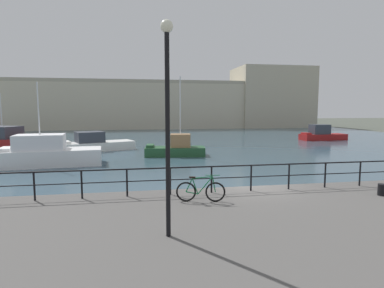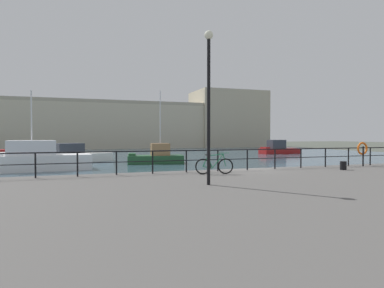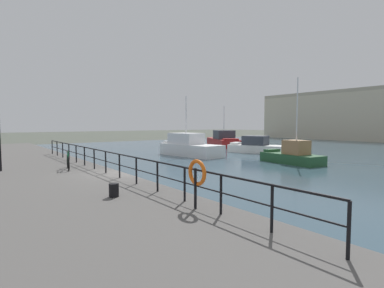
# 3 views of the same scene
# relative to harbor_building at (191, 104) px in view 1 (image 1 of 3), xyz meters

# --- Properties ---
(ground_plane) EXTENTS (240.00, 240.00, 0.00)m
(ground_plane) POSITION_rel_harbor_building_xyz_m (-7.37, -58.94, -5.39)
(ground_plane) COLOR #4C5147
(water_basin) EXTENTS (80.00, 60.00, 0.01)m
(water_basin) POSITION_rel_harbor_building_xyz_m (-7.37, -28.74, -5.39)
(water_basin) COLOR #385160
(water_basin) RESTS_ON ground_plane
(quay_promenade) EXTENTS (56.00, 13.00, 1.00)m
(quay_promenade) POSITION_rel_harbor_building_xyz_m (-7.37, -65.44, -4.89)
(quay_promenade) COLOR #565451
(quay_promenade) RESTS_ON ground_plane
(harbor_building) EXTENTS (70.32, 11.96, 13.80)m
(harbor_building) POSITION_rel_harbor_building_xyz_m (0.00, 0.00, 0.00)
(harbor_building) COLOR #C1B79E
(harbor_building) RESTS_ON ground_plane
(moored_green_narrowboat) EXTENTS (5.65, 2.75, 7.22)m
(moored_green_narrowboat) POSITION_rel_harbor_building_xyz_m (-8.79, -42.93, -4.69)
(moored_green_narrowboat) COLOR #23512D
(moored_green_narrowboat) RESTS_ON water_basin
(moored_small_launch) EXTENTS (7.53, 3.48, 6.30)m
(moored_small_launch) POSITION_rel_harbor_building_xyz_m (-19.00, -46.33, -4.43)
(moored_small_launch) COLOR white
(moored_small_launch) RESTS_ON water_basin
(moored_red_daysailer) EXTENTS (7.92, 5.17, 1.97)m
(moored_red_daysailer) POSITION_rel_harbor_building_xyz_m (-16.65, -37.87, -4.67)
(moored_red_daysailer) COLOR white
(moored_red_daysailer) RESTS_ON water_basin
(moored_cabin_cruiser) EXTENTS (9.95, 7.10, 6.04)m
(moored_cabin_cruiser) POSITION_rel_harbor_building_xyz_m (-27.16, -33.80, -4.50)
(moored_cabin_cruiser) COLOR maroon
(moored_cabin_cruiser) RESTS_ON water_basin
(moored_blue_motorboat) EXTENTS (6.56, 2.53, 2.14)m
(moored_blue_motorboat) POSITION_rel_harbor_building_xyz_m (12.96, -31.54, -4.62)
(moored_blue_motorboat) COLOR maroon
(moored_blue_motorboat) RESTS_ON water_basin
(quay_railing) EXTENTS (23.10, 0.07, 1.08)m
(quay_railing) POSITION_rel_harbor_building_xyz_m (-7.76, -59.69, -3.65)
(quay_railing) COLOR black
(quay_railing) RESTS_ON quay_promenade
(parked_bicycle) EXTENTS (1.75, 0.41, 0.98)m
(parked_bicycle) POSITION_rel_harbor_building_xyz_m (-10.08, -60.84, -4.00)
(parked_bicycle) COLOR black
(parked_bicycle) RESTS_ON quay_promenade
(mooring_bollard) EXTENTS (0.32, 0.32, 0.44)m
(mooring_bollard) POSITION_rel_harbor_building_xyz_m (-3.03, -61.22, -4.17)
(mooring_bollard) COLOR black
(mooring_bollard) RESTS_ON quay_promenade
(quay_lamp_post) EXTENTS (0.32, 0.32, 5.49)m
(quay_lamp_post) POSITION_rel_harbor_building_xyz_m (-11.52, -63.73, -0.96)
(quay_lamp_post) COLOR black
(quay_lamp_post) RESTS_ON quay_promenade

